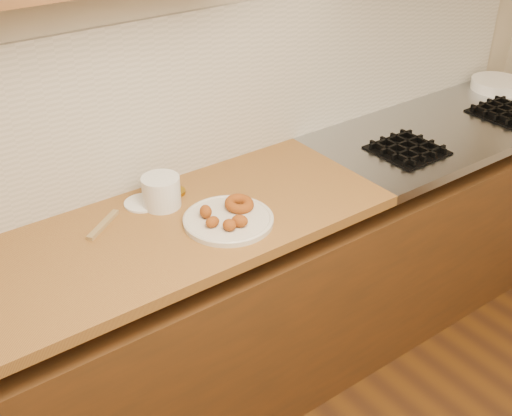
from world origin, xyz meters
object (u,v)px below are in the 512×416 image
object	(u,v)px
donut_plate	(228,220)
ring_donut	(239,204)
plate_stack	(497,84)
plastic_tub	(161,192)

from	to	relation	value
donut_plate	ring_donut	distance (m)	0.08
ring_donut	plate_stack	world-z (taller)	ring_donut
ring_donut	plastic_tub	distance (m)	0.27
ring_donut	plate_stack	size ratio (longest dim) A/B	0.40
ring_donut	plate_stack	distance (m)	1.72
plastic_tub	plate_stack	size ratio (longest dim) A/B	0.53
donut_plate	plastic_tub	bearing A→B (deg)	118.82
donut_plate	ring_donut	size ratio (longest dim) A/B	3.01
ring_donut	plastic_tub	xyz separation A→B (m)	(-0.19, 0.20, 0.02)
donut_plate	ring_donut	bearing A→B (deg)	24.88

